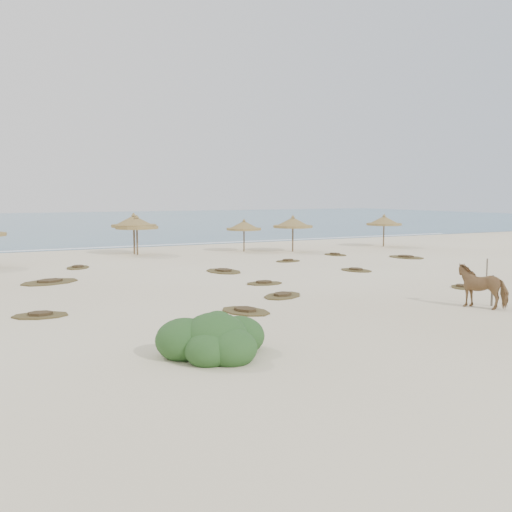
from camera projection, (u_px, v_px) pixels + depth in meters
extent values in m
plane|color=beige|center=(293.00, 292.00, 26.02)|extent=(160.00, 160.00, 0.00)
cube|color=#285A79|center=(58.00, 222.00, 92.49)|extent=(200.00, 100.00, 0.01)
cube|color=white|center=(139.00, 246.00, 49.06)|extent=(70.00, 0.60, 0.01)
cylinder|color=brown|center=(134.00, 239.00, 42.38)|extent=(0.13, 0.13, 2.32)
cylinder|color=olive|center=(134.00, 226.00, 42.27)|extent=(3.65, 3.65, 0.20)
cone|color=olive|center=(134.00, 221.00, 42.23)|extent=(3.53, 3.53, 0.83)
cone|color=olive|center=(134.00, 214.00, 42.18)|extent=(0.40, 0.40, 0.24)
cylinder|color=brown|center=(137.00, 240.00, 41.97)|extent=(0.13, 0.13, 2.21)
cylinder|color=olive|center=(137.00, 227.00, 41.87)|extent=(3.74, 3.74, 0.19)
cone|color=olive|center=(137.00, 223.00, 41.83)|extent=(3.62, 3.62, 0.79)
cone|color=olive|center=(137.00, 216.00, 41.78)|extent=(0.38, 0.38, 0.23)
cylinder|color=brown|center=(244.00, 239.00, 44.52)|extent=(0.11, 0.11, 1.92)
cylinder|color=olive|center=(244.00, 229.00, 44.44)|extent=(2.88, 2.88, 0.16)
cone|color=olive|center=(244.00, 225.00, 44.41)|extent=(2.79, 2.79, 0.68)
cone|color=olive|center=(244.00, 220.00, 44.36)|extent=(0.33, 0.33, 0.20)
cylinder|color=brown|center=(293.00, 238.00, 44.33)|extent=(0.12, 0.12, 2.14)
cylinder|color=olive|center=(293.00, 226.00, 44.24)|extent=(3.97, 3.97, 0.18)
cone|color=olive|center=(293.00, 222.00, 44.20)|extent=(3.84, 3.84, 0.77)
cone|color=olive|center=(293.00, 216.00, 44.15)|extent=(0.37, 0.37, 0.22)
cylinder|color=brown|center=(384.00, 234.00, 48.67)|extent=(0.12, 0.12, 2.09)
cylinder|color=olive|center=(384.00, 224.00, 48.58)|extent=(3.41, 3.41, 0.18)
cone|color=olive|center=(384.00, 220.00, 48.54)|extent=(3.30, 3.30, 0.75)
cone|color=olive|center=(384.00, 215.00, 48.49)|extent=(0.36, 0.36, 0.22)
imported|color=olive|center=(483.00, 286.00, 22.48)|extent=(1.81, 2.18, 1.69)
cylinder|color=#635A4A|center=(492.00, 291.00, 22.77)|extent=(0.11, 0.11, 1.24)
cylinder|color=#635A4A|center=(487.00, 269.00, 29.67)|extent=(0.11, 0.11, 1.13)
ellipsoid|color=#2A5424|center=(215.00, 338.00, 15.65)|extent=(1.88, 1.88, 1.41)
ellipsoid|color=#2A5424|center=(238.00, 336.00, 16.29)|extent=(1.51, 1.51, 1.13)
ellipsoid|color=#2A5424|center=(184.00, 340.00, 15.65)|extent=(1.60, 1.60, 1.20)
ellipsoid|color=#2A5424|center=(231.00, 348.00, 15.16)|extent=(1.41, 1.41, 1.06)
ellipsoid|color=#2A5424|center=(209.00, 350.00, 15.08)|extent=(1.32, 1.32, 0.99)
ellipsoid|color=#2A5424|center=(222.00, 336.00, 16.67)|extent=(1.13, 1.13, 0.85)
ellipsoid|color=#2A5424|center=(218.00, 322.00, 16.16)|extent=(0.85, 0.85, 0.64)
ellipsoid|color=#2A5424|center=(204.00, 325.00, 15.56)|extent=(0.75, 0.75, 0.56)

